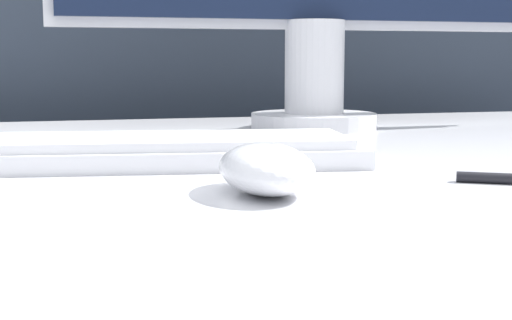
# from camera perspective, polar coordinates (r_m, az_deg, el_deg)

# --- Properties ---
(partition_panel) EXTENTS (5.00, 0.03, 1.38)m
(partition_panel) POSITION_cam_1_polar(r_m,az_deg,el_deg) (1.24, -8.73, 0.13)
(partition_panel) COLOR #333D4C
(partition_panel) RESTS_ON ground_plane
(computer_mouse_near) EXTENTS (0.06, 0.10, 0.03)m
(computer_mouse_near) POSITION_cam_1_polar(r_m,az_deg,el_deg) (0.48, 0.92, -0.69)
(computer_mouse_near) COLOR white
(computer_mouse_near) RESTS_ON desk
(keyboard) EXTENTS (0.46, 0.18, 0.02)m
(keyboard) POSITION_cam_1_polar(r_m,az_deg,el_deg) (0.62, -12.17, 0.67)
(keyboard) COLOR white
(keyboard) RESTS_ON desk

